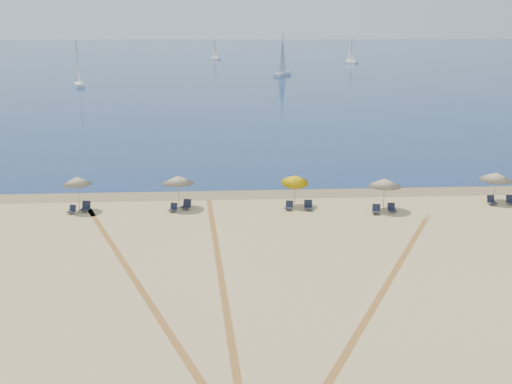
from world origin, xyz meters
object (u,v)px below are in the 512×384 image
(chair_2, at_px, (72,210))
(chair_10, at_px, (492,201))
(umbrella_1, at_px, (77,181))
(chair_5, at_px, (186,205))
(umbrella_3, at_px, (295,179))
(chair_11, at_px, (510,200))
(sailboat_0, at_px, (283,63))
(chair_6, at_px, (289,206))
(umbrella_2, at_px, (178,179))
(sailboat_3, at_px, (79,73))
(chair_8, at_px, (376,210))
(chair_9, at_px, (392,208))
(chair_7, at_px, (308,206))
(sailboat_1, at_px, (215,53))
(umbrella_4, at_px, (385,182))
(umbrella_5, at_px, (496,176))
(chair_3, at_px, (86,207))
(chair_4, at_px, (173,208))
(sailboat_2, at_px, (351,55))

(chair_2, distance_m, chair_10, 30.17)
(umbrella_1, distance_m, chair_5, 7.81)
(umbrella_3, bearing_deg, chair_11, -2.05)
(sailboat_0, bearing_deg, chair_6, -66.63)
(umbrella_2, xyz_separation_m, sailboat_3, (-25.76, 84.44, 0.71))
(chair_8, bearing_deg, chair_9, 29.33)
(chair_7, bearing_deg, umbrella_3, 129.61)
(chair_2, bearing_deg, chair_9, 18.27)
(umbrella_2, relative_size, sailboat_1, 0.31)
(chair_9, relative_size, sailboat_0, 0.06)
(umbrella_2, xyz_separation_m, sailboat_0, (18.48, 106.56, 1.02))
(umbrella_4, bearing_deg, chair_7, 176.71)
(umbrella_3, distance_m, sailboat_0, 107.08)
(umbrella_1, bearing_deg, umbrella_5, 0.49)
(chair_3, relative_size, chair_8, 1.07)
(umbrella_3, bearing_deg, umbrella_4, -12.23)
(chair_10, height_order, chair_11, chair_10)
(umbrella_1, height_order, chair_4, umbrella_1)
(chair_10, distance_m, chair_11, 1.44)
(umbrella_4, relative_size, chair_4, 3.30)
(chair_4, bearing_deg, chair_7, 17.21)
(umbrella_3, height_order, sailboat_2, sailboat_2)
(chair_3, distance_m, chair_10, 29.30)
(umbrella_4, distance_m, chair_8, 2.07)
(sailboat_3, bearing_deg, chair_7, -84.47)
(umbrella_5, height_order, sailboat_3, sailboat_3)
(chair_2, xyz_separation_m, sailboat_1, (8.88, 172.84, 2.12))
(chair_10, bearing_deg, chair_8, -176.55)
(chair_11, bearing_deg, umbrella_5, 151.56)
(chair_11, height_order, sailboat_2, sailboat_2)
(umbrella_4, distance_m, sailboat_1, 173.83)
(umbrella_1, xyz_separation_m, chair_11, (31.25, -0.39, -1.90))
(chair_4, bearing_deg, chair_2, -161.72)
(chair_7, xyz_separation_m, sailboat_1, (-7.74, 173.03, 2.07))
(chair_3, distance_m, chair_9, 21.57)
(chair_8, relative_size, sailboat_0, 0.07)
(sailboat_2, bearing_deg, chair_2, -137.46)
(chair_8, distance_m, chair_9, 1.23)
(chair_7, relative_size, chair_9, 1.11)
(sailboat_2, bearing_deg, umbrella_3, -132.03)
(umbrella_3, height_order, chair_11, umbrella_3)
(chair_6, relative_size, chair_10, 1.05)
(chair_6, distance_m, sailboat_2, 155.31)
(umbrella_2, xyz_separation_m, chair_5, (0.55, -0.38, -1.79))
(chair_4, relative_size, chair_8, 0.94)
(chair_8, bearing_deg, umbrella_2, -175.48)
(sailboat_1, height_order, sailboat_2, sailboat_2)
(sailboat_2, xyz_separation_m, sailboat_3, (-70.60, -65.40, 0.32))
(sailboat_3, bearing_deg, sailboat_1, 55.99)
(umbrella_1, bearing_deg, chair_2, -118.40)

